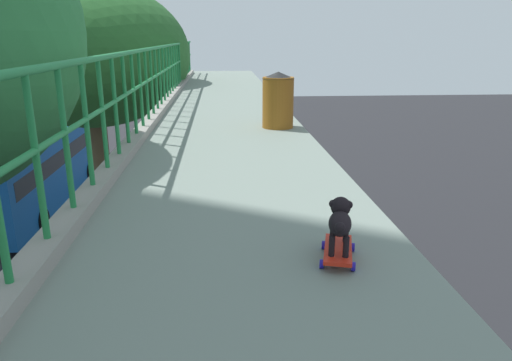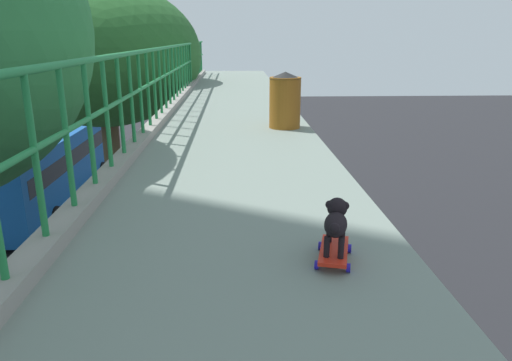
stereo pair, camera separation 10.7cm
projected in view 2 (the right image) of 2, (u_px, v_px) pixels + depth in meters
The scene contains 6 objects.
car_green_fifth at pixel (19, 337), 11.02m from camera, with size 1.77×4.45×1.54m.
city_bus at pixel (50, 165), 21.33m from camera, with size 2.56×11.11×3.25m.
roadside_tree_far at pixel (103, 57), 14.06m from camera, with size 5.81×5.81×9.00m.
toy_skateboard at pixel (334, 251), 2.91m from camera, with size 0.29×0.45×0.08m.
small_dog at pixel (336, 221), 2.88m from camera, with size 0.21×0.39×0.29m.
litter_bin at pixel (285, 99), 7.08m from camera, with size 0.48×0.48×0.84m.
Camera 2 is at (0.98, -1.16, 7.43)m, focal length 33.11 mm.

